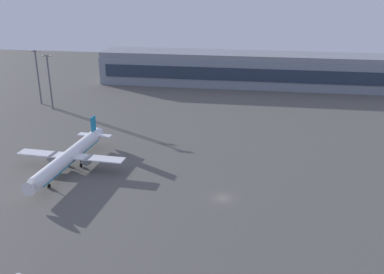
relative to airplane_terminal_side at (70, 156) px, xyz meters
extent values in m
plane|color=#56544F|center=(44.73, -10.04, -4.00)|extent=(416.00, 416.00, 0.00)
cube|color=gray|center=(60.19, 111.10, 3.00)|extent=(178.31, 22.00, 14.00)
cube|color=#263347|center=(60.19, 99.90, 3.70)|extent=(171.18, 0.40, 6.16)
cube|color=gray|center=(60.19, 111.10, 11.20)|extent=(178.31, 19.80, 2.40)
cylinder|color=white|center=(-0.03, -0.52, 0.09)|extent=(5.69, 36.12, 3.80)
cone|color=white|center=(-1.04, -19.68, 0.09)|extent=(3.73, 2.58, 3.61)
cone|color=white|center=(0.99, 18.83, 0.09)|extent=(3.56, 2.97, 3.42)
cube|color=white|center=(0.03, 0.47, -0.11)|extent=(32.14, 5.68, 0.35)
cube|color=white|center=(0.89, 16.94, 0.29)|extent=(11.10, 2.97, 0.35)
cube|color=#1984B2|center=(0.88, 16.64, 3.34)|extent=(0.47, 3.21, 6.49)
cylinder|color=slate|center=(5.51, 0.19, -0.81)|extent=(2.38, 3.71, 2.20)
cylinder|color=slate|center=(-5.46, 0.76, -0.81)|extent=(2.38, 3.71, 2.20)
cube|color=#1984B2|center=(-0.03, -0.52, -0.95)|extent=(5.16, 33.22, 0.36)
cylinder|color=#333338|center=(-0.63, -12.02, -1.68)|extent=(0.28, 0.28, 3.55)
cylinder|color=black|center=(-0.63, -12.02, -3.45)|extent=(0.46, 1.12, 1.10)
cylinder|color=#333338|center=(2.30, 1.86, -1.68)|extent=(0.28, 0.28, 3.55)
cylinder|color=black|center=(2.30, 1.86, -3.45)|extent=(0.46, 1.12, 1.10)
cylinder|color=#333338|center=(-2.09, 2.09, -1.68)|extent=(0.28, 0.28, 3.55)
cylinder|color=black|center=(-2.09, 2.09, -3.45)|extent=(0.46, 1.12, 1.10)
cylinder|color=slate|center=(-41.48, 61.77, 7.72)|extent=(0.70, 0.70, 23.44)
cube|color=slate|center=(-41.48, 61.77, 18.84)|extent=(4.80, 0.40, 0.40)
sphere|color=#F9EAB2|center=(-43.28, 61.77, 18.84)|extent=(0.90, 0.90, 0.90)
sphere|color=#F9EAB2|center=(-39.68, 61.77, 18.84)|extent=(0.90, 0.90, 0.90)
cylinder|color=slate|center=(-32.98, 55.35, 7.41)|extent=(0.70, 0.70, 22.83)
cube|color=slate|center=(-32.98, 55.35, 18.23)|extent=(4.80, 0.40, 0.40)
sphere|color=#F9EAB2|center=(-34.78, 55.35, 18.23)|extent=(0.90, 0.90, 0.90)
sphere|color=#F9EAB2|center=(-31.18, 55.35, 18.23)|extent=(0.90, 0.90, 0.90)
camera|label=1|loc=(52.09, -103.53, 47.44)|focal=39.51mm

